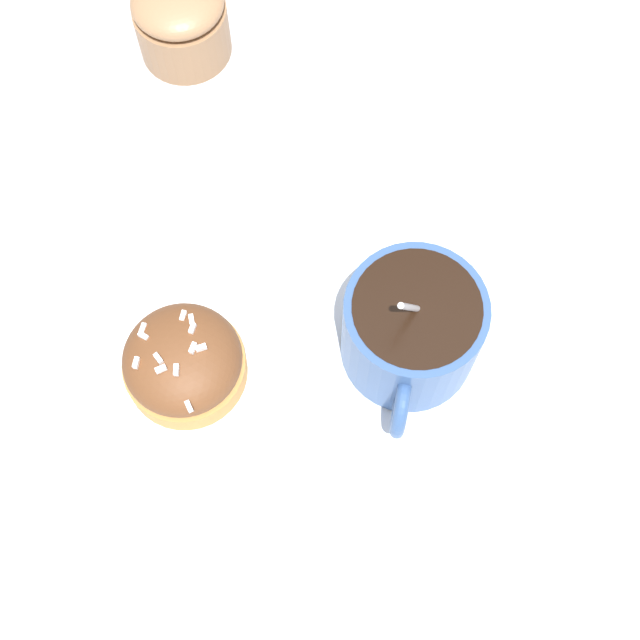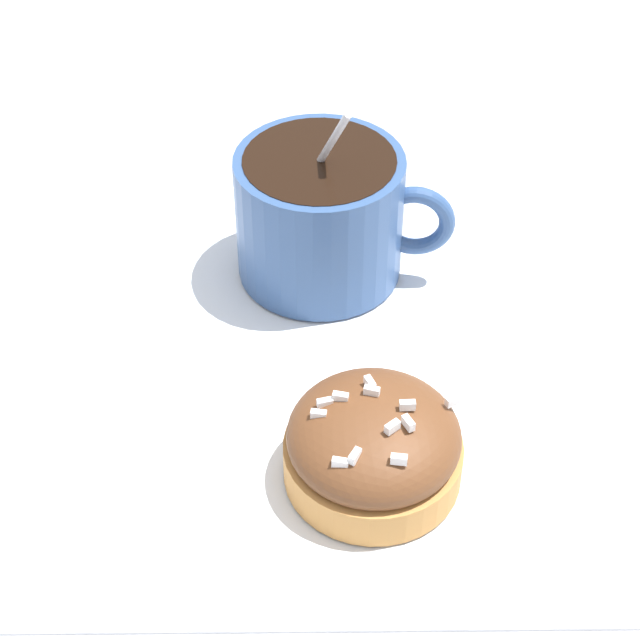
# 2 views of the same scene
# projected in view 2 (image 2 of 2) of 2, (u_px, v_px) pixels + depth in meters

# --- Properties ---
(ground_plane) EXTENTS (3.00, 3.00, 0.00)m
(ground_plane) POSITION_uv_depth(u_px,v_px,m) (348.00, 364.00, 0.55)
(ground_plane) COLOR #B2B2B7
(paper_napkin) EXTENTS (0.34, 0.33, 0.00)m
(paper_napkin) POSITION_uv_depth(u_px,v_px,m) (348.00, 362.00, 0.55)
(paper_napkin) COLOR white
(paper_napkin) RESTS_ON ground_plane
(coffee_cup) EXTENTS (0.09, 0.12, 0.11)m
(coffee_cup) POSITION_uv_depth(u_px,v_px,m) (322.00, 211.00, 0.58)
(coffee_cup) COLOR #335184
(coffee_cup) RESTS_ON paper_napkin
(frosted_pastry) EXTENTS (0.08, 0.08, 0.05)m
(frosted_pastry) POSITION_uv_depth(u_px,v_px,m) (384.00, 444.00, 0.48)
(frosted_pastry) COLOR #C18442
(frosted_pastry) RESTS_ON paper_napkin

